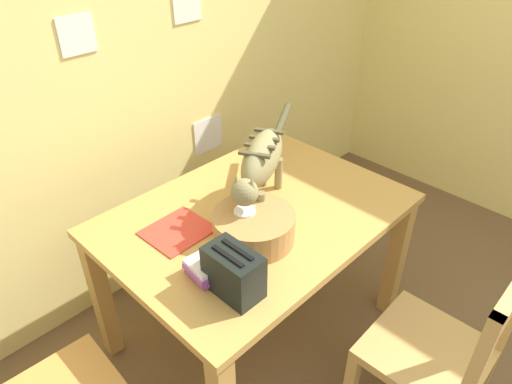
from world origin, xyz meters
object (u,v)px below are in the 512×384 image
(book_stack, at_px, (211,266))
(toaster, at_px, (233,272))
(dining_table, at_px, (256,228))
(saucer_bowl, at_px, (245,232))
(magazine, at_px, (178,231))
(cat, at_px, (261,162))
(coffee_mug, at_px, (246,219))
(wooden_chair_near, at_px, (438,354))
(wicker_basket, at_px, (254,226))

(book_stack, relative_size, toaster, 0.89)
(dining_table, distance_m, saucer_bowl, 0.20)
(dining_table, relative_size, saucer_bowl, 6.67)
(saucer_bowl, relative_size, toaster, 0.94)
(magazine, distance_m, toaster, 0.41)
(toaster, bearing_deg, cat, 33.68)
(coffee_mug, relative_size, toaster, 0.63)
(book_stack, bearing_deg, saucer_bowl, 15.79)
(book_stack, bearing_deg, dining_table, 21.41)
(toaster, relative_size, wooden_chair_near, 0.21)
(cat, bearing_deg, saucer_bowl, 90.00)
(coffee_mug, distance_m, wicker_basket, 0.04)
(cat, height_order, wicker_basket, cat)
(magazine, relative_size, wooden_chair_near, 0.27)
(saucer_bowl, bearing_deg, magazine, 128.84)
(magazine, xyz_separation_m, toaster, (-0.06, -0.40, 0.08))
(magazine, bearing_deg, toaster, -101.02)
(saucer_bowl, distance_m, wooden_chair_near, 0.85)
(coffee_mug, height_order, toaster, toaster)
(magazine, bearing_deg, wicker_basket, -55.58)
(coffee_mug, bearing_deg, book_stack, -164.44)
(saucer_bowl, bearing_deg, dining_table, 29.52)
(book_stack, relative_size, wooden_chair_near, 0.19)
(magazine, height_order, toaster, toaster)
(dining_table, distance_m, magazine, 0.36)
(cat, distance_m, wicker_basket, 0.28)
(book_stack, xyz_separation_m, wooden_chair_near, (0.49, -0.69, -0.32))
(wicker_basket, bearing_deg, book_stack, -173.27)
(coffee_mug, bearing_deg, wicker_basket, -77.13)
(book_stack, bearing_deg, coffee_mug, 15.56)
(coffee_mug, xyz_separation_m, wicker_basket, (0.01, -0.04, -0.02))
(coffee_mug, bearing_deg, magazine, 129.43)
(saucer_bowl, bearing_deg, wicker_basket, -71.93)
(saucer_bowl, xyz_separation_m, wicker_basket, (0.01, -0.04, 0.04))
(book_stack, xyz_separation_m, toaster, (-0.00, -0.12, 0.05))
(dining_table, height_order, magazine, magazine)
(magazine, distance_m, book_stack, 0.29)
(saucer_bowl, xyz_separation_m, toaster, (-0.24, -0.19, 0.07))
(wooden_chair_near, bearing_deg, book_stack, 123.88)
(dining_table, xyz_separation_m, cat, (0.05, 0.02, 0.31))
(book_stack, height_order, wicker_basket, wicker_basket)
(dining_table, bearing_deg, book_stack, -158.59)
(saucer_bowl, relative_size, book_stack, 1.06)
(wicker_basket, xyz_separation_m, wooden_chair_near, (0.24, -0.72, -0.34))
(cat, relative_size, coffee_mug, 5.26)
(book_stack, bearing_deg, wooden_chair_near, -54.72)
(wooden_chair_near, bearing_deg, coffee_mug, 106.97)
(dining_table, distance_m, wicker_basket, 0.23)
(dining_table, bearing_deg, cat, 20.20)
(wicker_basket, bearing_deg, wooden_chair_near, -71.36)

